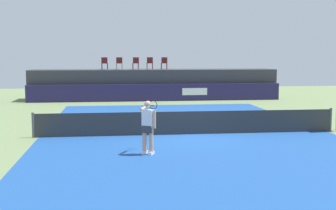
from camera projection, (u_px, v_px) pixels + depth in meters
ground_plane at (177, 123)px, 21.46m from camera, size 48.00×48.00×0.00m
court_inner at (188, 134)px, 18.50m from camera, size 12.00×22.00×0.00m
sponsor_wall at (156, 93)px, 31.75m from camera, size 18.00×0.22×1.20m
spectator_platform at (154, 84)px, 33.47m from camera, size 18.00×2.80×2.20m
spectator_chair_far_left at (105, 63)px, 32.56m from camera, size 0.47×0.47×0.89m
spectator_chair_left at (119, 63)px, 32.78m from camera, size 0.45×0.45×0.89m
spectator_chair_center at (136, 63)px, 32.99m from camera, size 0.47×0.47×0.89m
spectator_chair_right at (150, 63)px, 33.32m from camera, size 0.45×0.45×0.89m
spectator_chair_far_right at (164, 63)px, 33.26m from camera, size 0.44×0.44×0.89m
tennis_net at (188, 123)px, 18.44m from camera, size 12.40×0.02×0.95m
net_post_near at (33, 125)px, 17.69m from camera, size 0.10×0.10×1.00m
net_post_far at (331, 120)px, 19.20m from camera, size 0.10×0.10×1.00m
tennis_player at (148, 125)px, 14.68m from camera, size 0.67×1.26×1.77m
tennis_ball at (144, 110)px, 26.29m from camera, size 0.07×0.07×0.07m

